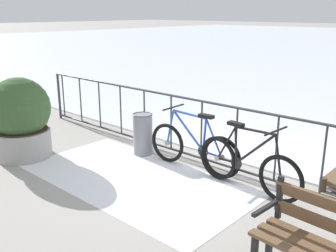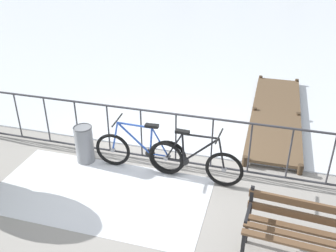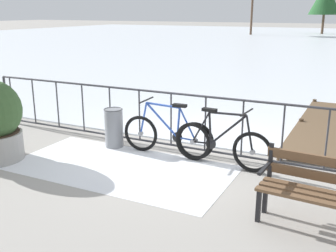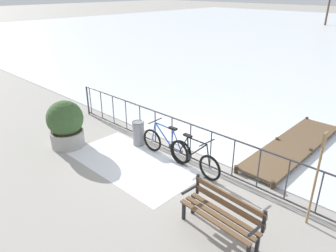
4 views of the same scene
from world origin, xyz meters
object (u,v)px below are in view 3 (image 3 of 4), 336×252
object	(u,v)px
trash_bin	(114,128)
park_bench	(332,189)
bicycle_near_railing	(221,144)
bicycle_second	(167,135)

from	to	relation	value
trash_bin	park_bench	bearing A→B (deg)	-19.47
bicycle_near_railing	trash_bin	xyz separation A→B (m)	(-2.11, 0.03, 0.00)
bicycle_second	trash_bin	bearing A→B (deg)	-177.77
bicycle_near_railing	trash_bin	bearing A→B (deg)	179.29
bicycle_near_railing	park_bench	size ratio (longest dim) A/B	1.05
park_bench	trash_bin	world-z (taller)	park_bench
park_bench	trash_bin	xyz separation A→B (m)	(-3.90, 1.38, -0.14)
park_bench	trash_bin	size ratio (longest dim) A/B	2.23
bicycle_second	trash_bin	world-z (taller)	bicycle_second
park_bench	trash_bin	bearing A→B (deg)	160.53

